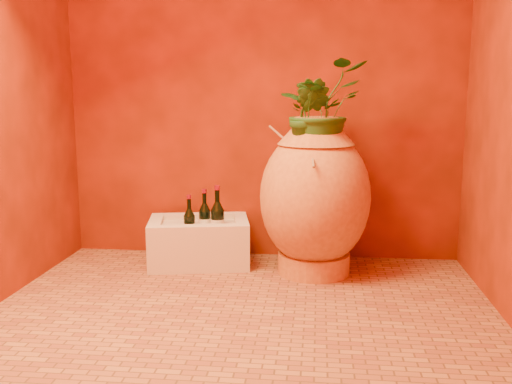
# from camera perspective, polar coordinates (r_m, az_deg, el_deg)

# --- Properties ---
(floor) EXTENTS (2.50, 2.50, 0.00)m
(floor) POSITION_cam_1_polar(r_m,az_deg,el_deg) (2.86, -1.37, -11.86)
(floor) COLOR #9A5C32
(floor) RESTS_ON ground
(wall_back) EXTENTS (2.50, 0.02, 2.50)m
(wall_back) POSITION_cam_1_polar(r_m,az_deg,el_deg) (3.65, 0.69, 12.95)
(wall_back) COLOR #501804
(wall_back) RESTS_ON ground
(amphora) EXTENTS (0.85, 0.85, 0.92)m
(amphora) POSITION_cam_1_polar(r_m,az_deg,el_deg) (3.34, 5.92, -0.48)
(amphora) COLOR #C98438
(amphora) RESTS_ON floor
(stone_basin) EXTENTS (0.67, 0.53, 0.28)m
(stone_basin) POSITION_cam_1_polar(r_m,az_deg,el_deg) (3.58, -5.72, -5.05)
(stone_basin) COLOR beige
(stone_basin) RESTS_ON floor
(wine_bottle_a) EXTENTS (0.08, 0.08, 0.35)m
(wine_bottle_a) POSITION_cam_1_polar(r_m,az_deg,el_deg) (3.49, -3.87, -2.98)
(wine_bottle_a) COLOR black
(wine_bottle_a) RESTS_ON stone_basin
(wine_bottle_b) EXTENTS (0.08, 0.08, 0.31)m
(wine_bottle_b) POSITION_cam_1_polar(r_m,az_deg,el_deg) (3.58, -5.15, -2.88)
(wine_bottle_b) COLOR black
(wine_bottle_b) RESTS_ON stone_basin
(wine_bottle_c) EXTENTS (0.07, 0.07, 0.29)m
(wine_bottle_c) POSITION_cam_1_polar(r_m,az_deg,el_deg) (3.50, -6.67, -3.34)
(wine_bottle_c) COLOR black
(wine_bottle_c) RESTS_ON stone_basin
(wall_tap) EXTENTS (0.06, 0.14, 0.15)m
(wall_tap) POSITION_cam_1_polar(r_m,az_deg,el_deg) (3.56, 5.89, 5.61)
(wall_tap) COLOR #AE7328
(wall_tap) RESTS_ON wall_back
(plant_main) EXTENTS (0.65, 0.65, 0.55)m
(plant_main) POSITION_cam_1_polar(r_m,az_deg,el_deg) (3.28, 6.36, 8.22)
(plant_main) COLOR #1D4E1C
(plant_main) RESTS_ON amphora
(plant_side) EXTENTS (0.28, 0.26, 0.41)m
(plant_side) POSITION_cam_1_polar(r_m,az_deg,el_deg) (3.20, 5.32, 7.57)
(plant_side) COLOR #1D4E1C
(plant_side) RESTS_ON amphora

